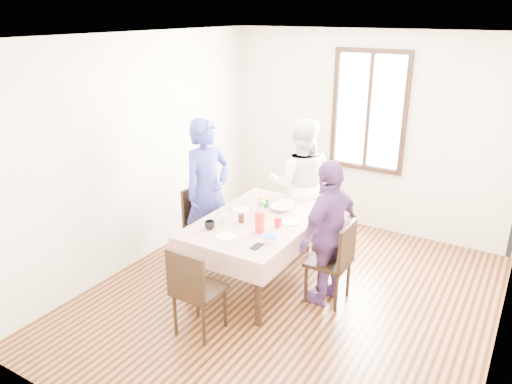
# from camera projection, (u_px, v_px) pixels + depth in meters

# --- Properties ---
(ground) EXTENTS (4.50, 4.50, 0.00)m
(ground) POSITION_uv_depth(u_px,v_px,m) (289.00, 298.00, 5.30)
(ground) COLOR black
(ground) RESTS_ON ground
(back_wall) EXTENTS (4.00, 0.00, 4.00)m
(back_wall) POSITION_uv_depth(u_px,v_px,m) (368.00, 133.00, 6.63)
(back_wall) COLOR beige
(back_wall) RESTS_ON ground
(window_frame) EXTENTS (1.02, 0.06, 1.62)m
(window_frame) POSITION_uv_depth(u_px,v_px,m) (369.00, 111.00, 6.51)
(window_frame) COLOR black
(window_frame) RESTS_ON back_wall
(window_pane) EXTENTS (0.90, 0.02, 1.50)m
(window_pane) POSITION_uv_depth(u_px,v_px,m) (369.00, 111.00, 6.52)
(window_pane) COLOR white
(window_pane) RESTS_ON back_wall
(dining_table) EXTENTS (0.99, 1.58, 0.75)m
(dining_table) POSITION_uv_depth(u_px,v_px,m) (258.00, 251.00, 5.51)
(dining_table) COLOR black
(dining_table) RESTS_ON ground
(tablecloth) EXTENTS (1.11, 1.70, 0.01)m
(tablecloth) POSITION_uv_depth(u_px,v_px,m) (258.00, 220.00, 5.37)
(tablecloth) COLOR #540B00
(tablecloth) RESTS_ON dining_table
(chair_left) EXTENTS (0.44, 0.44, 0.91)m
(chair_left) POSITION_uv_depth(u_px,v_px,m) (207.00, 224.00, 5.99)
(chair_left) COLOR black
(chair_left) RESTS_ON ground
(chair_right) EXTENTS (0.42, 0.42, 0.91)m
(chair_right) POSITION_uv_depth(u_px,v_px,m) (328.00, 261.00, 5.12)
(chair_right) COLOR black
(chair_right) RESTS_ON ground
(chair_far) EXTENTS (0.46, 0.46, 0.91)m
(chair_far) POSITION_uv_depth(u_px,v_px,m) (301.00, 212.00, 6.35)
(chair_far) COLOR black
(chair_far) RESTS_ON ground
(chair_near) EXTENTS (0.42, 0.42, 0.91)m
(chair_near) POSITION_uv_depth(u_px,v_px,m) (199.00, 289.00, 4.60)
(chair_near) COLOR black
(chair_near) RESTS_ON ground
(person_left) EXTENTS (0.58, 0.73, 1.77)m
(person_left) POSITION_uv_depth(u_px,v_px,m) (207.00, 192.00, 5.83)
(person_left) COLOR navy
(person_left) RESTS_ON ground
(person_far) EXTENTS (1.02, 0.93, 1.70)m
(person_far) POSITION_uv_depth(u_px,v_px,m) (301.00, 184.00, 6.20)
(person_far) COLOR white
(person_far) RESTS_ON ground
(person_right) EXTENTS (0.56, 0.97, 1.56)m
(person_right) POSITION_uv_depth(u_px,v_px,m) (328.00, 233.00, 5.02)
(person_right) COLOR #543168
(person_right) RESTS_ON ground
(mug_black) EXTENTS (0.12, 0.12, 0.09)m
(mug_black) POSITION_uv_depth(u_px,v_px,m) (210.00, 225.00, 5.12)
(mug_black) COLOR black
(mug_black) RESTS_ON tablecloth
(mug_flag) EXTENTS (0.13, 0.13, 0.09)m
(mug_flag) POSITION_uv_depth(u_px,v_px,m) (278.00, 223.00, 5.16)
(mug_flag) COLOR red
(mug_flag) RESTS_ON tablecloth
(mug_green) EXTENTS (0.12, 0.12, 0.08)m
(mug_green) POSITION_uv_depth(u_px,v_px,m) (265.00, 204.00, 5.69)
(mug_green) COLOR #0C7226
(mug_green) RESTS_ON tablecloth
(serving_bowl) EXTENTS (0.31, 0.31, 0.06)m
(serving_bowl) POSITION_uv_depth(u_px,v_px,m) (281.00, 208.00, 5.61)
(serving_bowl) COLOR white
(serving_bowl) RESTS_ON tablecloth
(juice_carton) EXTENTS (0.07, 0.07, 0.23)m
(juice_carton) POSITION_uv_depth(u_px,v_px,m) (260.00, 222.00, 5.02)
(juice_carton) COLOR red
(juice_carton) RESTS_ON tablecloth
(butter_tub) EXTENTS (0.13, 0.13, 0.06)m
(butter_tub) POSITION_uv_depth(u_px,v_px,m) (270.00, 239.00, 4.83)
(butter_tub) COLOR white
(butter_tub) RESTS_ON tablecloth
(jam_jar) EXTENTS (0.07, 0.07, 0.09)m
(jam_jar) POSITION_uv_depth(u_px,v_px,m) (241.00, 218.00, 5.29)
(jam_jar) COLOR black
(jam_jar) RESTS_ON tablecloth
(drinking_glass) EXTENTS (0.08, 0.08, 0.11)m
(drinking_glass) POSITION_uv_depth(u_px,v_px,m) (224.00, 219.00, 5.26)
(drinking_glass) COLOR silver
(drinking_glass) RESTS_ON tablecloth
(smartphone) EXTENTS (0.08, 0.16, 0.01)m
(smartphone) POSITION_uv_depth(u_px,v_px,m) (257.00, 246.00, 4.75)
(smartphone) COLOR black
(smartphone) RESTS_ON tablecloth
(flower_vase) EXTENTS (0.07, 0.07, 0.14)m
(flower_vase) POSITION_uv_depth(u_px,v_px,m) (260.00, 212.00, 5.38)
(flower_vase) COLOR silver
(flower_vase) RESTS_ON tablecloth
(plate_left) EXTENTS (0.20, 0.20, 0.01)m
(plate_left) POSITION_uv_depth(u_px,v_px,m) (241.00, 210.00, 5.61)
(plate_left) COLOR white
(plate_left) RESTS_ON tablecloth
(plate_right) EXTENTS (0.20, 0.20, 0.01)m
(plate_right) POSITION_uv_depth(u_px,v_px,m) (290.00, 222.00, 5.29)
(plate_right) COLOR white
(plate_right) RESTS_ON tablecloth
(plate_far) EXTENTS (0.20, 0.20, 0.01)m
(plate_far) POSITION_uv_depth(u_px,v_px,m) (286.00, 202.00, 5.83)
(plate_far) COLOR white
(plate_far) RESTS_ON tablecloth
(plate_near) EXTENTS (0.20, 0.20, 0.01)m
(plate_near) POSITION_uv_depth(u_px,v_px,m) (226.00, 236.00, 4.96)
(plate_near) COLOR white
(plate_near) RESTS_ON tablecloth
(butter_lid) EXTENTS (0.12, 0.12, 0.01)m
(butter_lid) POSITION_uv_depth(u_px,v_px,m) (270.00, 236.00, 4.82)
(butter_lid) COLOR blue
(butter_lid) RESTS_ON butter_tub
(flower_bunch) EXTENTS (0.09, 0.09, 0.10)m
(flower_bunch) POSITION_uv_depth(u_px,v_px,m) (261.00, 202.00, 5.34)
(flower_bunch) COLOR yellow
(flower_bunch) RESTS_ON flower_vase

